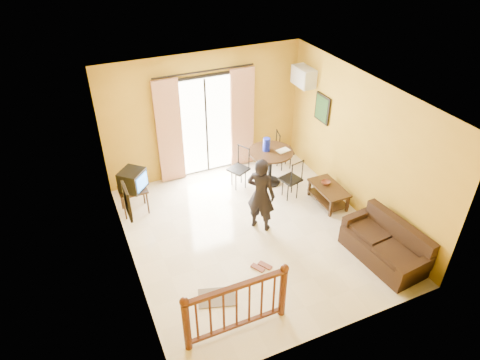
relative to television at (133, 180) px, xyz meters
name	(u,v)px	position (x,y,z in m)	size (l,w,h in m)	color
ground	(252,233)	(1.87, -1.58, -0.76)	(5.00, 5.00, 0.00)	beige
room_shell	(254,156)	(1.87, -1.58, 0.95)	(5.00, 5.00, 5.00)	white
balcony_door	(206,125)	(1.87, 0.85, 0.43)	(2.25, 0.14, 2.46)	black
tv_table	(133,192)	(-0.03, 0.00, -0.28)	(0.55, 0.46, 0.55)	black
television	(133,180)	(0.00, 0.00, 0.00)	(0.62, 0.62, 0.41)	black
picture_left	(127,201)	(-0.35, -1.78, 0.79)	(0.05, 0.42, 0.52)	black
dining_table	(271,158)	(2.96, -0.16, -0.11)	(0.97, 0.97, 0.81)	black
water_jug	(267,145)	(2.88, -0.10, 0.20)	(0.16, 0.16, 0.29)	#121EAB
serving_tray	(283,150)	(3.21, -0.26, 0.06)	(0.28, 0.18, 0.02)	beige
dining_chairs	(270,183)	(2.97, -0.20, -0.76)	(1.81, 1.59, 0.95)	black
air_conditioner	(303,77)	(3.96, 0.37, 1.39)	(0.31, 0.60, 0.40)	silver
botanical_print	(322,108)	(4.08, -0.28, 0.89)	(0.05, 0.50, 0.60)	black
coffee_table	(328,192)	(3.72, -1.34, -0.49)	(0.51, 0.91, 0.40)	black
bowl	(326,183)	(3.72, -1.21, -0.32)	(0.19, 0.19, 0.06)	brown
sofa	(386,246)	(3.72, -3.14, -0.47)	(0.88, 1.65, 0.76)	black
standing_person	(261,195)	(2.08, -1.47, 0.01)	(0.56, 0.37, 1.53)	black
stair_balustrade	(237,304)	(0.72, -3.48, -0.19)	(1.63, 0.13, 1.04)	#471E0F
doormat	(217,297)	(0.66, -2.80, -0.75)	(0.60, 0.40, 0.02)	#61574D
sandals	(261,267)	(1.62, -2.47, -0.74)	(0.35, 0.27, 0.03)	brown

